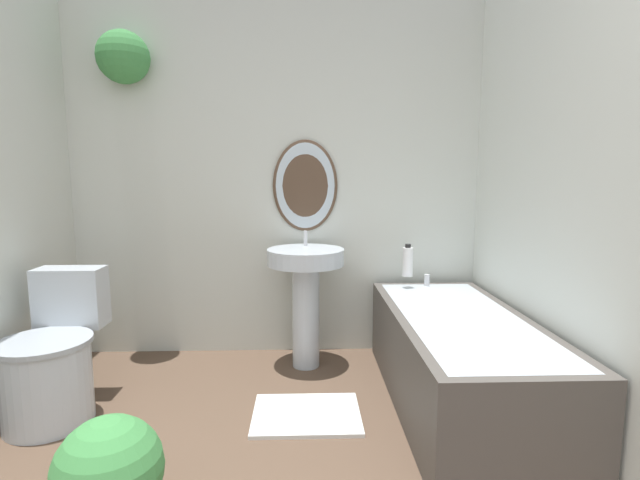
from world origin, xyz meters
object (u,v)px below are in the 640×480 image
Objects in this scene: toilet at (52,362)px; pedestal_sink at (306,284)px; shampoo_bottle at (408,261)px; bathtub at (459,358)px.

pedestal_sink reaches higher than toilet.
toilet is 3.42× the size of shampoo_bottle.
pedestal_sink is at bearing 25.30° from toilet.
bathtub is (2.09, 0.06, -0.03)m from toilet.
toilet is at bearing -178.48° from bathtub.
pedestal_sink is 0.55× the size of bathtub.
toilet reaches higher than bathtub.
shampoo_bottle is at bearing 7.42° from pedestal_sink.
bathtub is (0.81, -0.55, -0.28)m from pedestal_sink.
shampoo_bottle is (1.95, 0.69, 0.38)m from toilet.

